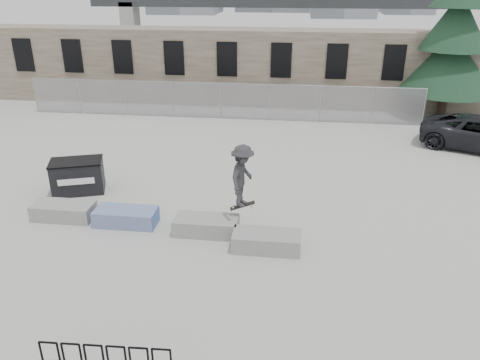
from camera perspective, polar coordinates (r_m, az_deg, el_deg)
name	(u,v)px	position (r m, az deg, el deg)	size (l,w,h in m)	color
ground	(160,226)	(15.47, -9.78, -5.54)	(120.00, 120.00, 0.00)	#AAAAA6
stone_wall	(230,66)	(29.87, -1.22, 13.67)	(36.00, 2.58, 4.50)	#67594C
chainlink_fence	(221,100)	(26.51, -2.36, 9.67)	(22.06, 0.06, 2.02)	gray
planter_far_left	(64,210)	(16.66, -20.69, -3.49)	(2.00, 0.90, 0.53)	gray
planter_center_left	(126,216)	(15.68, -13.73, -4.30)	(2.00, 0.90, 0.53)	#3754A5
planter_center_right	(206,225)	(14.76, -4.14, -5.49)	(2.00, 0.90, 0.53)	gray
planter_offset	(266,241)	(13.93, 3.25, -7.39)	(2.00, 0.90, 0.53)	gray
dumpster	(78,176)	(18.38, -19.17, 0.46)	(2.14, 1.68, 1.23)	black
spruce_tree	(455,33)	(28.99, 24.72, 15.92)	(5.28, 5.28, 11.50)	#38281E
truss_bridge	(345,2)	(68.19, 12.72, 20.41)	(70.00, 3.00, 9.80)	#2D3033
skateboarder	(242,176)	(14.18, 0.31, 0.50)	(1.01, 1.41, 2.13)	#2C2C2F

